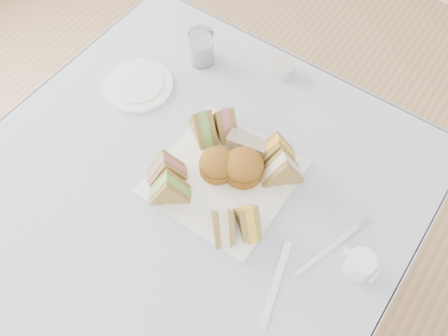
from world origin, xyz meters
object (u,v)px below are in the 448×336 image
Objects in this scene: water_glass at (202,47)px; creamer_jug at (360,265)px; table at (194,246)px; serving_plate at (224,178)px.

creamer_jug is at bearing -24.83° from water_glass.
table is 0.39m from serving_plate.
serving_plate is at bearing 48.75° from table.
water_glass is (-0.21, 0.35, 0.43)m from table.
water_glass reaches higher than serving_plate.
water_glass is 1.64× the size of creamer_jug.
water_glass is (-0.27, 0.28, 0.04)m from serving_plate.
serving_plate is at bearing -45.49° from water_glass.
creamer_jug reaches higher than serving_plate.
water_glass is 0.70m from creamer_jug.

